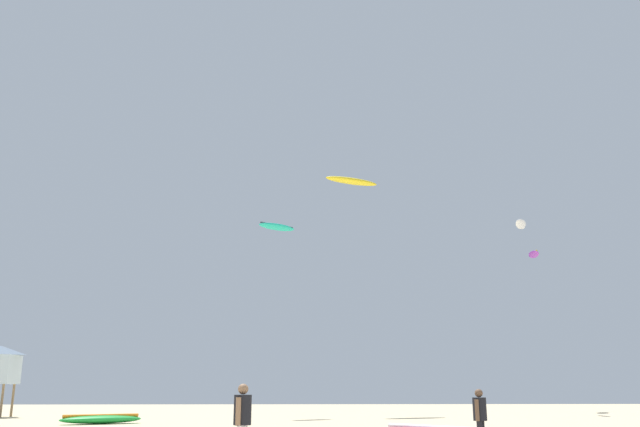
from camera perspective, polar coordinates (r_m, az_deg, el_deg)
The scene contains 7 objects.
person_foreground at distance 15.86m, azimuth -6.71°, elevation -17.09°, with size 0.41×0.57×1.80m.
person_midground at distance 19.57m, azimuth 13.64°, elevation -16.54°, with size 0.38×0.48×1.67m.
kite_grounded_near at distance 34.92m, azimuth -18.37°, elevation -16.50°, with size 3.92×2.70×0.47m.
kite_aloft_1 at distance 56.58m, azimuth 16.94°, elevation -0.89°, with size 2.09×2.85×0.72m.
kite_aloft_2 at distance 47.35m, azimuth 2.74°, elevation 2.81°, with size 4.24×2.75×0.51m.
kite_aloft_3 at distance 49.42m, azimuth 17.95°, elevation -3.37°, with size 0.84×2.15×0.49m.
kite_aloft_5 at distance 42.79m, azimuth -3.75°, elevation -1.16°, with size 2.64×2.18×0.45m.
Camera 1 is at (-0.94, -10.71, 1.73)m, focal length 37.09 mm.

